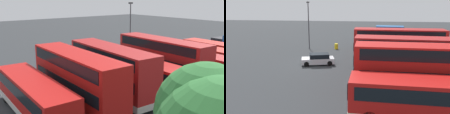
# 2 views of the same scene
# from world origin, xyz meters

# --- Properties ---
(ground_plane) EXTENTS (140.00, 140.00, 0.00)m
(ground_plane) POSITION_xyz_m (0.00, 0.00, 0.00)
(ground_plane) COLOR #2D3033
(bus_single_deck_near_end) EXTENTS (3.11, 10.34, 2.95)m
(bus_single_deck_near_end) POSITION_xyz_m (-12.47, 11.39, 1.62)
(bus_single_deck_near_end) COLOR red
(bus_single_deck_near_end) RESTS_ON ground
(bus_single_deck_second) EXTENTS (3.23, 10.32, 2.95)m
(bus_single_deck_second) POSITION_xyz_m (-8.90, 10.73, 1.62)
(bus_single_deck_second) COLOR red
(bus_single_deck_second) RESTS_ON ground
(bus_single_deck_third) EXTENTS (2.98, 12.07, 2.95)m
(bus_single_deck_third) POSITION_xyz_m (-5.21, 11.64, 1.62)
(bus_single_deck_third) COLOR #A51919
(bus_single_deck_third) RESTS_ON ground
(bus_double_decker_fourth) EXTENTS (2.83, 11.43, 4.55)m
(bus_double_decker_fourth) POSITION_xyz_m (-1.86, 10.78, 2.45)
(bus_double_decker_fourth) COLOR #A51919
(bus_double_decker_fourth) RESTS_ON ground
(bus_single_deck_fifth) EXTENTS (3.02, 11.12, 2.95)m
(bus_single_deck_fifth) POSITION_xyz_m (1.80, 11.35, 1.62)
(bus_single_deck_fifth) COLOR #B71411
(bus_single_deck_fifth) RESTS_ON ground
(bus_double_decker_sixth) EXTENTS (3.20, 11.02, 4.55)m
(bus_double_decker_sixth) POSITION_xyz_m (5.25, 10.94, 2.45)
(bus_double_decker_sixth) COLOR #A51919
(bus_double_decker_sixth) RESTS_ON ground
(bus_double_decker_seventh) EXTENTS (2.81, 11.34, 4.55)m
(bus_double_decker_seventh) POSITION_xyz_m (9.10, 11.33, 2.45)
(bus_double_decker_seventh) COLOR #B71411
(bus_double_decker_seventh) RESTS_ON ground
(bus_single_deck_far_end) EXTENTS (2.95, 11.08, 2.95)m
(bus_single_deck_far_end) POSITION_xyz_m (12.67, 11.00, 1.62)
(bus_single_deck_far_end) COLOR #B71411
(bus_single_deck_far_end) RESTS_ON ground
(car_hatchback_silver) EXTENTS (2.82, 4.46, 1.43)m
(car_hatchback_silver) POSITION_xyz_m (-0.13, 0.58, 0.70)
(car_hatchback_silver) COLOR silver
(car_hatchback_silver) RESTS_ON ground
(lamp_post_tall) EXTENTS (0.70, 0.30, 8.00)m
(lamp_post_tall) POSITION_xyz_m (-9.59, -3.05, 4.68)
(lamp_post_tall) COLOR #38383D
(lamp_post_tall) RESTS_ON ground
(waste_bin_yellow) EXTENTS (0.60, 0.60, 0.95)m
(waste_bin_yellow) POSITION_xyz_m (-9.94, 1.63, 0.47)
(waste_bin_yellow) COLOR yellow
(waste_bin_yellow) RESTS_ON ground
(tree_leftmost) EXTENTS (4.05, 4.05, 6.61)m
(tree_leftmost) POSITION_xyz_m (10.73, 24.14, 4.57)
(tree_leftmost) COLOR #4C3823
(tree_leftmost) RESTS_ON ground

